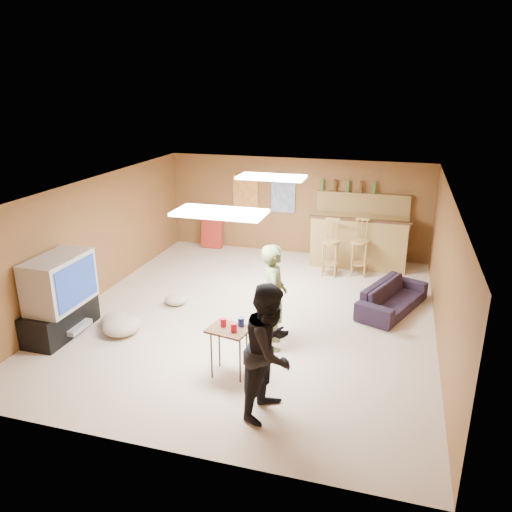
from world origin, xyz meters
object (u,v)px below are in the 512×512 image
(person_black, at_px, (270,350))
(person_olive, at_px, (274,297))
(tv_body, at_px, (59,281))
(tray_table, at_px, (229,352))
(bar_counter, at_px, (359,242))
(sofa, at_px, (393,297))

(person_black, bearing_deg, person_olive, 24.66)
(tv_body, xyz_separation_m, person_olive, (3.26, 0.54, -0.09))
(tv_body, bearing_deg, tray_table, -7.38)
(bar_counter, xyz_separation_m, tray_table, (-1.27, -4.82, -0.20))
(bar_counter, distance_m, person_olive, 4.02)
(person_olive, distance_m, person_black, 1.58)
(person_black, height_order, tray_table, person_black)
(bar_counter, height_order, sofa, bar_counter)
(tray_table, bearing_deg, tv_body, 172.62)
(tray_table, bearing_deg, person_black, -40.67)
(bar_counter, height_order, person_black, person_black)
(tv_body, distance_m, person_olive, 3.31)
(sofa, bearing_deg, person_black, -179.66)
(person_black, bearing_deg, tray_table, 61.37)
(tv_body, relative_size, person_black, 0.66)
(tv_body, distance_m, bar_counter, 6.09)
(bar_counter, relative_size, person_black, 1.21)
(bar_counter, relative_size, tray_table, 2.87)
(tv_body, distance_m, person_black, 3.74)
(tv_body, distance_m, tray_table, 2.95)
(bar_counter, relative_size, sofa, 1.21)
(sofa, distance_m, tray_table, 3.42)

